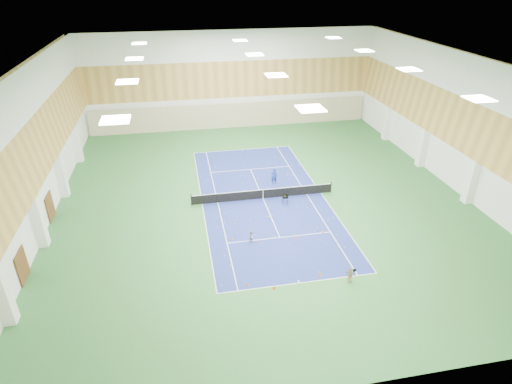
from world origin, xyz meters
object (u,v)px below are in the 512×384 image
(child_court, at_px, (252,236))
(tennis_net, at_px, (263,193))
(ball_cart, at_px, (285,199))
(coach, at_px, (274,176))
(child_apron, at_px, (350,275))

(child_court, bearing_deg, tennis_net, 42.57)
(tennis_net, distance_m, child_court, 6.94)
(tennis_net, bearing_deg, ball_cart, -33.84)
(tennis_net, height_order, ball_cart, tennis_net)
(ball_cart, bearing_deg, coach, 93.60)
(coach, distance_m, ball_cart, 3.92)
(ball_cart, bearing_deg, child_apron, -80.20)
(tennis_net, height_order, child_apron, child_apron)
(tennis_net, xyz_separation_m, coach, (1.62, 2.72, 0.30))
(tennis_net, xyz_separation_m, ball_cart, (1.74, -1.17, -0.14))
(child_apron, bearing_deg, ball_cart, 119.43)
(child_court, height_order, child_apron, child_apron)
(child_apron, bearing_deg, tennis_net, 126.47)
(tennis_net, distance_m, ball_cart, 2.11)
(coach, bearing_deg, ball_cart, 91.98)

